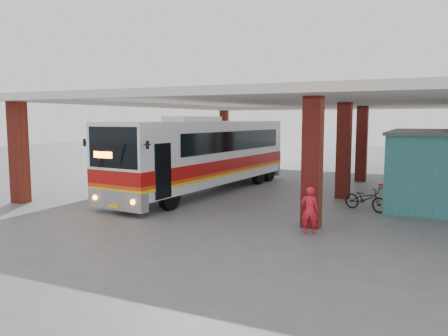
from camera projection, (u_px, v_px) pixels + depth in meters
ground at (258, 204)px, 18.62m from camera, size 90.00×90.00×0.00m
brick_columns at (319, 147)px, 22.29m from camera, size 20.10×21.60×4.35m
canopy_roof at (309, 103)px, 23.77m from camera, size 21.00×23.00×0.30m
coach_bus at (205, 155)px, 21.56m from camera, size 3.84×12.98×3.73m
motorcycle at (366, 199)px, 17.22m from camera, size 1.92×1.30×0.95m
pedestrian at (310, 210)px, 13.71m from camera, size 0.61×0.46×1.50m
red_chair at (386, 182)px, 22.50m from camera, size 0.51×0.51×0.79m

